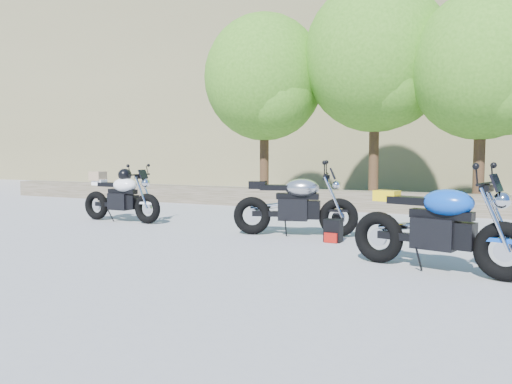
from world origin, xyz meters
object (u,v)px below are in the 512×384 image
at_px(white_bike, 121,196).
at_px(backpack, 333,231).
at_px(silver_bike, 295,205).
at_px(blue_bike, 438,227).

xyz_separation_m(white_bike, backpack, (4.76, -0.47, -0.37)).
relative_size(white_bike, backpack, 5.46).
relative_size(silver_bike, white_bike, 1.06).
height_order(silver_bike, backpack, silver_bike).
height_order(silver_bike, blue_bike, same).
bearing_deg(backpack, blue_bike, -36.83).
relative_size(silver_bike, blue_bike, 1.00).
distance_m(white_bike, backpack, 4.80).
bearing_deg(silver_bike, backpack, -37.50).
height_order(white_bike, blue_bike, white_bike).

